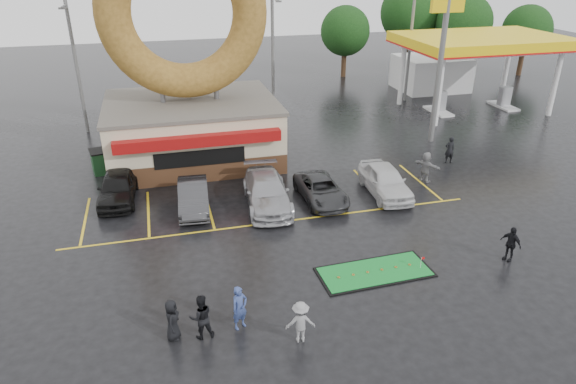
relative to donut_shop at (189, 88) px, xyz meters
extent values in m
plane|color=black|center=(3.00, -12.97, -4.46)|extent=(120.00, 120.00, 0.00)
cube|color=#472B19|center=(0.00, 0.03, -3.86)|extent=(10.00, 8.00, 1.20)
cube|color=beige|center=(0.00, 0.03, -2.11)|extent=(10.00, 8.00, 2.30)
cube|color=#59544C|center=(0.00, 0.03, -0.86)|extent=(10.20, 8.20, 0.20)
cube|color=maroon|center=(0.00, -4.27, -1.86)|extent=(9.00, 0.60, 0.60)
cylinder|color=slate|center=(-1.60, 0.03, -0.16)|extent=(0.30, 0.30, 1.20)
cylinder|color=slate|center=(1.60, 0.03, -0.16)|extent=(0.30, 0.30, 1.20)
torus|color=brown|center=(0.00, 0.03, 4.24)|extent=(9.60, 2.00, 9.60)
cylinder|color=silver|center=(18.00, 2.03, -1.96)|extent=(0.40, 0.40, 5.00)
cylinder|color=silver|center=(28.00, 2.03, -1.96)|extent=(0.40, 0.40, 5.00)
cylinder|color=silver|center=(18.00, 8.03, -1.96)|extent=(0.40, 0.40, 5.00)
cylinder|color=silver|center=(28.00, 8.03, -1.96)|extent=(0.40, 0.40, 5.00)
cube|color=silver|center=(23.00, 5.03, 0.79)|extent=(12.00, 8.00, 0.50)
cube|color=yellow|center=(23.00, 5.03, 1.09)|extent=(12.30, 8.30, 0.70)
cube|color=#99999E|center=(20.00, 5.03, -3.56)|extent=(0.90, 0.60, 1.60)
cube|color=#99999E|center=(26.00, 5.03, -3.56)|extent=(0.90, 0.60, 1.60)
cube|color=silver|center=(23.00, 12.03, -2.96)|extent=(6.00, 5.00, 3.00)
cylinder|color=slate|center=(16.00, -0.97, 0.54)|extent=(0.36, 0.36, 10.00)
cylinder|color=slate|center=(-7.00, 7.03, 0.04)|extent=(0.24, 0.24, 9.00)
cylinder|color=slate|center=(-7.00, 6.03, 4.24)|extent=(0.12, 2.00, 0.12)
cube|color=slate|center=(-7.00, 5.03, 4.19)|extent=(0.40, 0.18, 0.12)
cylinder|color=slate|center=(7.00, 8.03, 0.04)|extent=(0.24, 0.24, 9.00)
cube|color=slate|center=(7.00, 6.03, 4.19)|extent=(0.40, 0.18, 0.12)
cylinder|color=slate|center=(19.00, 9.03, 0.04)|extent=(0.24, 0.24, 9.00)
cylinder|color=#332114|center=(29.00, 17.03, -3.02)|extent=(0.50, 0.50, 2.88)
sphere|color=black|center=(29.00, 17.03, 0.74)|extent=(5.60, 5.60, 5.60)
cylinder|color=#332114|center=(35.00, 15.03, -3.20)|extent=(0.50, 0.50, 2.52)
sphere|color=black|center=(35.00, 15.03, 0.09)|extent=(4.90, 4.90, 4.90)
cylinder|color=#332114|center=(25.00, 21.03, -2.84)|extent=(0.50, 0.50, 3.24)
sphere|color=black|center=(25.00, 21.03, 1.39)|extent=(6.30, 6.30, 6.30)
cylinder|color=#332114|center=(17.00, 19.03, -3.20)|extent=(0.50, 0.50, 2.52)
sphere|color=black|center=(17.00, 19.03, 0.09)|extent=(4.90, 4.90, 4.90)
imported|color=black|center=(-4.44, -5.14, -3.69)|extent=(2.14, 4.64, 1.54)
imported|color=#313134|center=(-0.72, -7.13, -3.77)|extent=(1.76, 4.31, 1.39)
imported|color=#A0A0A5|center=(2.95, -7.67, -3.70)|extent=(2.58, 5.46, 1.54)
imported|color=#303133|center=(5.81, -7.81, -3.86)|extent=(2.10, 4.38, 1.20)
imported|color=silver|center=(9.37, -7.94, -3.68)|extent=(2.10, 4.70, 1.57)
imported|color=navy|center=(-0.01, -16.63, -3.64)|extent=(0.72, 0.63, 1.66)
imported|color=black|center=(-1.34, -16.78, -3.63)|extent=(0.86, 0.70, 1.66)
imported|color=gray|center=(1.83, -17.82, -3.69)|extent=(1.07, 0.71, 1.54)
imported|color=black|center=(-2.29, -16.60, -3.71)|extent=(0.65, 0.84, 1.52)
imported|color=black|center=(11.74, -15.28, -3.68)|extent=(0.71, 1.00, 1.57)
imported|color=gray|center=(12.29, -6.98, -3.59)|extent=(1.25, 1.65, 1.74)
imported|color=black|center=(15.05, -4.85, -3.62)|extent=(0.65, 0.45, 1.70)
cube|color=#1A4522|center=(-5.13, -0.89, -3.81)|extent=(2.00, 1.54, 1.30)
cube|color=black|center=(5.88, -14.75, -4.44)|extent=(4.72, 2.17, 0.05)
cube|color=#147D2C|center=(5.88, -14.75, -4.41)|extent=(4.50, 1.95, 0.03)
cylinder|color=silver|center=(7.79, -15.00, -4.15)|extent=(0.02, 0.02, 0.53)
cube|color=red|center=(7.86, -15.00, -3.94)|extent=(0.14, 0.01, 0.10)
camera|label=1|loc=(-2.01, -30.78, 7.54)|focal=32.00mm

